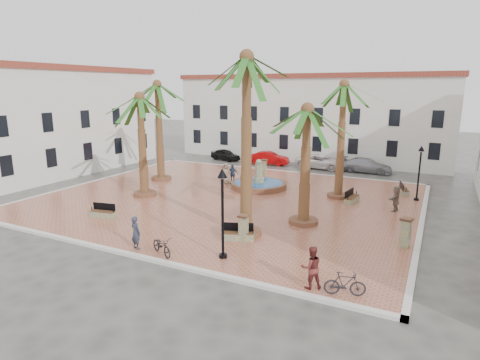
{
  "coord_description": "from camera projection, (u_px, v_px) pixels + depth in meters",
  "views": [
    {
      "loc": [
        13.47,
        -24.9,
        8.04
      ],
      "look_at": [
        1.0,
        0.0,
        1.6
      ],
      "focal_mm": 30.0,
      "sensor_mm": 36.0,
      "label": 1
    }
  ],
  "objects": [
    {
      "name": "ground",
      "position": [
        228.0,
        200.0,
        29.38
      ],
      "size": [
        120.0,
        120.0,
        0.0
      ],
      "primitive_type": "plane",
      "color": "#56544F",
      "rests_on": "ground"
    },
    {
      "name": "plaza",
      "position": [
        228.0,
        199.0,
        29.37
      ],
      "size": [
        26.0,
        22.0,
        0.15
      ],
      "primitive_type": "cube",
      "color": "#BC6B50",
      "rests_on": "ground"
    },
    {
      "name": "kerb_n",
      "position": [
        281.0,
        171.0,
        38.95
      ],
      "size": [
        26.3,
        0.3,
        0.16
      ],
      "primitive_type": "cube",
      "color": "silver",
      "rests_on": "ground"
    },
    {
      "name": "kerb_s",
      "position": [
        122.0,
        253.0,
        19.78
      ],
      "size": [
        26.3,
        0.3,
        0.16
      ],
      "primitive_type": "cube",
      "color": "silver",
      "rests_on": "ground"
    },
    {
      "name": "kerb_e",
      "position": [
        421.0,
        225.0,
        23.7
      ],
      "size": [
        0.3,
        22.3,
        0.16
      ],
      "primitive_type": "cube",
      "color": "silver",
      "rests_on": "ground"
    },
    {
      "name": "kerb_w",
      "position": [
        97.0,
        181.0,
        35.04
      ],
      "size": [
        0.3,
        22.3,
        0.16
      ],
      "primitive_type": "cube",
      "color": "silver",
      "rests_on": "ground"
    },
    {
      "name": "building_north",
      "position": [
        310.0,
        117.0,
        45.73
      ],
      "size": [
        30.4,
        7.4,
        9.5
      ],
      "color": "white",
      "rests_on": "ground"
    },
    {
      "name": "building_west",
      "position": [
        44.0,
        121.0,
        36.54
      ],
      "size": [
        6.4,
        24.4,
        10.0
      ],
      "rotation": [
        0.0,
        0.0,
        1.57
      ],
      "color": "white",
      "rests_on": "ground"
    },
    {
      "name": "fountain",
      "position": [
        259.0,
        184.0,
        32.29
      ],
      "size": [
        4.5,
        4.5,
        2.33
      ],
      "color": "brown",
      "rests_on": "plaza"
    },
    {
      "name": "palm_nw",
      "position": [
        158.0,
        96.0,
        33.59
      ],
      "size": [
        5.59,
        5.59,
        8.53
      ],
      "color": "brown",
      "rests_on": "plaza"
    },
    {
      "name": "palm_sw",
      "position": [
        140.0,
        110.0,
        28.63
      ],
      "size": [
        5.54,
        5.54,
        7.62
      ],
      "color": "brown",
      "rests_on": "plaza"
    },
    {
      "name": "palm_s",
      "position": [
        247.0,
        77.0,
        20.2
      ],
      "size": [
        5.54,
        5.54,
        9.77
      ],
      "color": "brown",
      "rests_on": "plaza"
    },
    {
      "name": "palm_e",
      "position": [
        307.0,
        125.0,
        22.58
      ],
      "size": [
        5.65,
        5.65,
        7.09
      ],
      "color": "brown",
      "rests_on": "plaza"
    },
    {
      "name": "palm_ne",
      "position": [
        344.0,
        97.0,
        27.89
      ],
      "size": [
        5.17,
        5.17,
        8.46
      ],
      "color": "brown",
      "rests_on": "plaza"
    },
    {
      "name": "bench_s",
      "position": [
        103.0,
        213.0,
        24.93
      ],
      "size": [
        1.71,
        0.79,
        0.87
      ],
      "rotation": [
        0.0,
        0.0,
        0.18
      ],
      "color": "gray",
      "rests_on": "plaza"
    },
    {
      "name": "bench_se",
      "position": [
        238.0,
        235.0,
        21.21
      ],
      "size": [
        1.77,
        1.1,
        0.9
      ],
      "rotation": [
        0.0,
        0.0,
        0.37
      ],
      "color": "gray",
      "rests_on": "plaza"
    },
    {
      "name": "bench_e",
      "position": [
        352.0,
        199.0,
        28.11
      ],
      "size": [
        0.79,
        1.8,
        0.92
      ],
      "rotation": [
        0.0,
        0.0,
        1.42
      ],
      "color": "gray",
      "rests_on": "plaza"
    },
    {
      "name": "bench_ne",
      "position": [
        404.0,
        191.0,
        30.42
      ],
      "size": [
        0.91,
        1.72,
        0.87
      ],
      "rotation": [
        0.0,
        0.0,
        1.83
      ],
      "color": "gray",
      "rests_on": "plaza"
    },
    {
      "name": "lamppost_s",
      "position": [
        222.0,
        198.0,
        18.41
      ],
      "size": [
        0.47,
        0.47,
        4.33
      ],
      "color": "black",
      "rests_on": "plaza"
    },
    {
      "name": "lamppost_e",
      "position": [
        420.0,
        164.0,
        28.15
      ],
      "size": [
        0.43,
        0.43,
        3.95
      ],
      "color": "black",
      "rests_on": "plaza"
    },
    {
      "name": "bollard_se",
      "position": [
        243.0,
        228.0,
        20.95
      ],
      "size": [
        0.51,
        0.51,
        1.43
      ],
      "rotation": [
        0.0,
        0.0,
        0.01
      ],
      "color": "gray",
      "rests_on": "plaza"
    },
    {
      "name": "bollard_n",
      "position": [
        264.0,
        167.0,
        37.09
      ],
      "size": [
        0.51,
        0.51,
        1.42
      ],
      "rotation": [
        0.0,
        0.0,
        -0.01
      ],
      "color": "gray",
      "rests_on": "plaza"
    },
    {
      "name": "bollard_e",
      "position": [
        406.0,
        232.0,
        20.15
      ],
      "size": [
        0.65,
        0.65,
        1.53
      ],
      "rotation": [
        0.0,
        0.0,
        -0.21
      ],
      "color": "gray",
      "rests_on": "plaza"
    },
    {
      "name": "litter_bin",
      "position": [
        230.0,
        230.0,
        21.78
      ],
      "size": [
        0.35,
        0.35,
        0.67
      ],
      "primitive_type": "cylinder",
      "color": "black",
      "rests_on": "plaza"
    },
    {
      "name": "cyclist_a",
      "position": [
        136.0,
        233.0,
        19.92
      ],
      "size": [
        0.71,
        0.56,
        1.7
      ],
      "primitive_type": "imported",
      "rotation": [
        0.0,
        0.0,
        2.87
      ],
      "color": "#2D3143",
      "rests_on": "plaza"
    },
    {
      "name": "bicycle_a",
      "position": [
        162.0,
        246.0,
        19.32
      ],
      "size": [
        1.81,
        1.29,
        0.91
      ],
      "primitive_type": "imported",
      "rotation": [
        0.0,
        0.0,
        1.12
      ],
      "color": "black",
      "rests_on": "plaza"
    },
    {
      "name": "cyclist_b",
      "position": [
        311.0,
        267.0,
        15.99
      ],
      "size": [
        1.09,
        1.05,
        1.78
      ],
      "primitive_type": "imported",
      "rotation": [
        0.0,
        0.0,
        3.76
      ],
      "color": "maroon",
      "rests_on": "plaza"
    },
    {
      "name": "bicycle_b",
      "position": [
        345.0,
        284.0,
        15.49
      ],
      "size": [
        1.67,
        0.92,
        0.97
      ],
      "primitive_type": "imported",
      "rotation": [
        0.0,
        0.0,
        1.88
      ],
      "color": "black",
      "rests_on": "plaza"
    },
    {
      "name": "pedestrian_fountain_a",
      "position": [
        226.0,
        174.0,
        33.51
      ],
      "size": [
        1.0,
        0.84,
        1.74
      ],
      "primitive_type": "imported",
      "rotation": [
        0.0,
        0.0,
        0.4
      ],
      "color": "#8F735C",
      "rests_on": "plaza"
    },
    {
      "name": "pedestrian_fountain_b",
      "position": [
        232.0,
        174.0,
        33.55
      ],
      "size": [
        1.03,
        0.6,
        1.65
      ],
      "primitive_type": "imported",
      "rotation": [
        0.0,
        0.0,
        0.21
      ],
      "color": "#2D3A51",
      "rests_on": "plaza"
    },
    {
      "name": "pedestrian_north",
      "position": [
        259.0,
        170.0,
        35.15
      ],
      "size": [
        0.95,
        1.23,
        1.67
      ],
      "primitive_type": "imported",
      "rotation": [
        0.0,
        0.0,
        1.22
      ],
      "color": "#57575C",
      "rests_on": "plaza"
    },
    {
      "name": "pedestrian_east",
      "position": [
        396.0,
        199.0,
        26.05
      ],
      "size": [
        0.82,
        1.64,
        1.69
      ],
      "primitive_type": "imported",
      "rotation": [
        0.0,
        0.0,
        -1.78
      ],
      "color": "#78685B",
      "rests_on": "plaza"
    },
    {
      "name": "car_black",
      "position": [
        225.0,
        155.0,
        45.27
      ],
      "size": [
        3.97,
        2.47,
        1.26
      ],
      "primitive_type": "imported",
      "rotation": [
        0.0,
        0.0,
        1.29
      ],
      "color": "black",
      "rests_on": "ground"
    },
    {
      "name": "car_red",
      "position": [
        269.0,
        158.0,
        42.62
      ],
      "size": [
        4.35,
        1.93,
        1.39
      ],
      "primitive_type": "imported",
      "rotation": [
        0.0,
        0.0,
        1.68
      ],
      "color": "#9E0507",
      "rests_on": "ground"
    },
    {
      "name": "car_silver",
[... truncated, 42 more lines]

